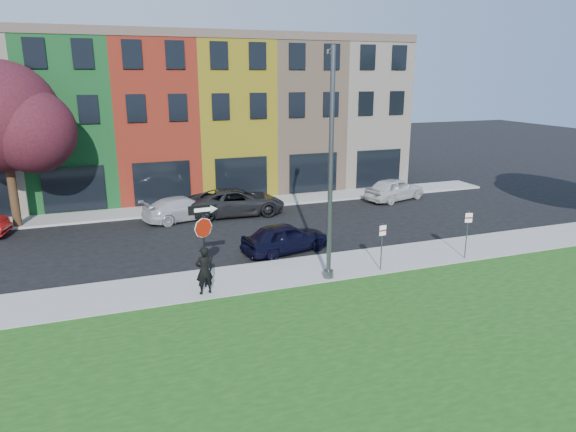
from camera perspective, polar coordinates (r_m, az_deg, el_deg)
name	(u,v)px	position (r m, az deg, el deg)	size (l,w,h in m)	color
ground	(357,298)	(19.16, 7.66, -9.02)	(120.00, 120.00, 0.00)	black
sidewalk_near	(366,263)	(22.46, 8.68, -5.14)	(40.00, 3.00, 0.12)	gray
sidewalk_far	(199,207)	(31.81, -9.82, 0.96)	(40.00, 2.40, 0.12)	gray
rowhouse_block	(187,118)	(37.12, -11.17, 10.68)	(30.00, 10.12, 10.00)	beige
stop_sign	(203,230)	(19.08, -9.39, -1.51)	(1.05, 0.11, 3.20)	black
man	(204,270)	(18.98, -9.30, -5.99)	(0.71, 0.52, 1.79)	black
sedan_near	(285,238)	(23.45, -0.30, -2.42)	(4.36, 2.52, 1.40)	black
parked_car_silver	(183,208)	(29.30, -11.55, 0.85)	(4.91, 3.07, 1.33)	silver
parked_car_dark	(237,202)	(29.88, -5.71, 1.59)	(5.66, 2.81, 1.54)	black
parked_car_white	(395,189)	(33.93, 11.75, 2.95)	(4.63, 2.95, 1.47)	silver
street_lamp	(330,166)	(19.51, 4.73, 5.53)	(1.18, 2.46, 8.79)	#4D5053
parking_sign_a	(382,241)	(21.17, 10.40, -2.75)	(0.32, 0.10, 1.98)	#4D5053
parking_sign_b	(467,229)	(23.46, 19.31, -1.35)	(0.32, 0.12, 2.14)	#4D5053
tree_purple	(5,119)	(30.04, -28.92, 9.38)	(6.72, 5.88, 8.53)	black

